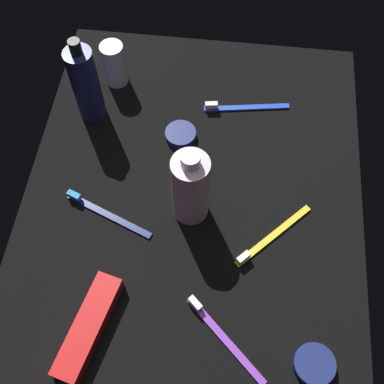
{
  "coord_description": "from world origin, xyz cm",
  "views": [
    {
      "loc": [
        -42.09,
        -4.92,
        80.2
      ],
      "look_at": [
        0.0,
        0.0,
        3.0
      ],
      "focal_mm": 44.86,
      "sensor_mm": 36.0,
      "label": 1
    }
  ],
  "objects_px": {
    "bodywash_bottle": "(188,188)",
    "cream_tin_left": "(314,365)",
    "deodorant_stick": "(114,64)",
    "toothpaste_box_red": "(89,327)",
    "toothbrush_blue": "(241,107)",
    "toothbrush_yellow": "(269,238)",
    "toothbrush_purple": "(221,334)",
    "lotion_bottle": "(86,85)",
    "toothbrush_navy": "(104,212)",
    "cream_tin_right": "(181,135)"
  },
  "relations": [
    {
      "from": "bodywash_bottle",
      "to": "cream_tin_left",
      "type": "distance_m",
      "value": 0.35
    },
    {
      "from": "deodorant_stick",
      "to": "toothpaste_box_red",
      "type": "relative_size",
      "value": 0.57
    },
    {
      "from": "deodorant_stick",
      "to": "toothbrush_blue",
      "type": "relative_size",
      "value": 0.55
    },
    {
      "from": "bodywash_bottle",
      "to": "toothbrush_yellow",
      "type": "xyz_separation_m",
      "value": [
        -0.04,
        -0.15,
        -0.08
      ]
    },
    {
      "from": "toothbrush_blue",
      "to": "toothbrush_purple",
      "type": "relative_size",
      "value": 1.28
    },
    {
      "from": "lotion_bottle",
      "to": "deodorant_stick",
      "type": "bearing_deg",
      "value": -18.48
    },
    {
      "from": "lotion_bottle",
      "to": "toothbrush_navy",
      "type": "distance_m",
      "value": 0.25
    },
    {
      "from": "lotion_bottle",
      "to": "toothbrush_purple",
      "type": "height_order",
      "value": "lotion_bottle"
    },
    {
      "from": "toothbrush_blue",
      "to": "toothpaste_box_red",
      "type": "relative_size",
      "value": 1.02
    },
    {
      "from": "toothbrush_purple",
      "to": "toothbrush_blue",
      "type": "bearing_deg",
      "value": -0.26
    },
    {
      "from": "bodywash_bottle",
      "to": "deodorant_stick",
      "type": "xyz_separation_m",
      "value": [
        0.3,
        0.19,
        -0.03
      ]
    },
    {
      "from": "deodorant_stick",
      "to": "cream_tin_left",
      "type": "relative_size",
      "value": 1.51
    },
    {
      "from": "deodorant_stick",
      "to": "bodywash_bottle",
      "type": "bearing_deg",
      "value": -147.03
    },
    {
      "from": "lotion_bottle",
      "to": "cream_tin_right",
      "type": "relative_size",
      "value": 3.21
    },
    {
      "from": "toothpaste_box_red",
      "to": "toothbrush_blue",
      "type": "bearing_deg",
      "value": -10.03
    },
    {
      "from": "toothbrush_blue",
      "to": "toothpaste_box_red",
      "type": "xyz_separation_m",
      "value": [
        -0.49,
        0.22,
        0.01
      ]
    },
    {
      "from": "toothbrush_purple",
      "to": "bodywash_bottle",
      "type": "bearing_deg",
      "value": 19.81
    },
    {
      "from": "toothbrush_navy",
      "to": "cream_tin_left",
      "type": "distance_m",
      "value": 0.45
    },
    {
      "from": "toothbrush_blue",
      "to": "toothbrush_purple",
      "type": "height_order",
      "value": "same"
    },
    {
      "from": "lotion_bottle",
      "to": "toothpaste_box_red",
      "type": "relative_size",
      "value": 1.14
    },
    {
      "from": "cream_tin_right",
      "to": "bodywash_bottle",
      "type": "bearing_deg",
      "value": -167.68
    },
    {
      "from": "bodywash_bottle",
      "to": "deodorant_stick",
      "type": "height_order",
      "value": "bodywash_bottle"
    },
    {
      "from": "bodywash_bottle",
      "to": "toothbrush_blue",
      "type": "height_order",
      "value": "bodywash_bottle"
    },
    {
      "from": "deodorant_stick",
      "to": "cream_tin_right",
      "type": "bearing_deg",
      "value": -130.53
    },
    {
      "from": "cream_tin_right",
      "to": "deodorant_stick",
      "type": "bearing_deg",
      "value": 49.47
    },
    {
      "from": "bodywash_bottle",
      "to": "toothbrush_navy",
      "type": "height_order",
      "value": "bodywash_bottle"
    },
    {
      "from": "lotion_bottle",
      "to": "toothbrush_blue",
      "type": "relative_size",
      "value": 1.12
    },
    {
      "from": "cream_tin_left",
      "to": "bodywash_bottle",
      "type": "bearing_deg",
      "value": 42.2
    },
    {
      "from": "cream_tin_left",
      "to": "toothbrush_blue",
      "type": "bearing_deg",
      "value": 16.35
    },
    {
      "from": "bodywash_bottle",
      "to": "toothbrush_purple",
      "type": "height_order",
      "value": "bodywash_bottle"
    },
    {
      "from": "toothbrush_navy",
      "to": "toothbrush_purple",
      "type": "xyz_separation_m",
      "value": [
        -0.2,
        -0.24,
        0.0
      ]
    },
    {
      "from": "toothbrush_purple",
      "to": "cream_tin_left",
      "type": "bearing_deg",
      "value": -101.71
    },
    {
      "from": "toothbrush_yellow",
      "to": "cream_tin_left",
      "type": "height_order",
      "value": "toothbrush_yellow"
    },
    {
      "from": "toothbrush_yellow",
      "to": "cream_tin_left",
      "type": "relative_size",
      "value": 2.08
    },
    {
      "from": "toothbrush_blue",
      "to": "cream_tin_right",
      "type": "xyz_separation_m",
      "value": [
        -0.09,
        0.12,
        0.0
      ]
    },
    {
      "from": "deodorant_stick",
      "to": "toothpaste_box_red",
      "type": "height_order",
      "value": "deodorant_stick"
    },
    {
      "from": "deodorant_stick",
      "to": "cream_tin_right",
      "type": "distance_m",
      "value": 0.21
    },
    {
      "from": "cream_tin_right",
      "to": "cream_tin_left",
      "type": "bearing_deg",
      "value": -147.46
    },
    {
      "from": "bodywash_bottle",
      "to": "deodorant_stick",
      "type": "bearing_deg",
      "value": 32.97
    },
    {
      "from": "toothbrush_purple",
      "to": "toothpaste_box_red",
      "type": "distance_m",
      "value": 0.22
    },
    {
      "from": "bodywash_bottle",
      "to": "toothbrush_purple",
      "type": "bearing_deg",
      "value": -160.19
    },
    {
      "from": "cream_tin_left",
      "to": "toothpaste_box_red",
      "type": "bearing_deg",
      "value": 87.66
    },
    {
      "from": "toothbrush_navy",
      "to": "toothbrush_yellow",
      "type": "relative_size",
      "value": 1.25
    },
    {
      "from": "toothbrush_yellow",
      "to": "cream_tin_right",
      "type": "height_order",
      "value": "toothbrush_yellow"
    },
    {
      "from": "lotion_bottle",
      "to": "toothbrush_blue",
      "type": "height_order",
      "value": "lotion_bottle"
    },
    {
      "from": "toothbrush_blue",
      "to": "toothbrush_yellow",
      "type": "distance_m",
      "value": 0.3
    },
    {
      "from": "lotion_bottle",
      "to": "toothbrush_blue",
      "type": "distance_m",
      "value": 0.32
    },
    {
      "from": "bodywash_bottle",
      "to": "toothpaste_box_red",
      "type": "xyz_separation_m",
      "value": [
        -0.24,
        0.13,
        -0.07
      ]
    },
    {
      "from": "lotion_bottle",
      "to": "toothpaste_box_red",
      "type": "xyz_separation_m",
      "value": [
        -0.44,
        -0.09,
        -0.07
      ]
    },
    {
      "from": "toothbrush_blue",
      "to": "toothbrush_purple",
      "type": "bearing_deg",
      "value": 179.74
    }
  ]
}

